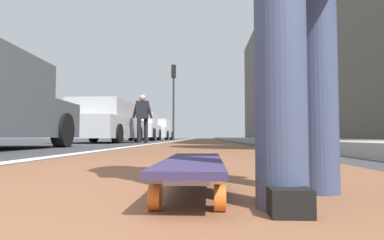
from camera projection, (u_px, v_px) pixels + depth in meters
The scene contains 11 objects.
ground_plane at pixel (198, 143), 10.31m from camera, with size 80.00×80.00×0.00m, color #38383D.
bike_lane_paint at pixel (201, 140), 24.28m from camera, with size 56.00×2.34×0.00m, color brown.
lane_stripe_white at pixel (180, 140), 20.34m from camera, with size 52.00×0.16×0.01m, color silver.
sidewalk_curb at pixel (259, 139), 18.18m from camera, with size 52.00×3.20×0.14m, color #9E9B93.
building_facade at pixel (290, 56), 22.37m from camera, with size 40.00×1.20×11.46m, color #635B51.
skateboard at pixel (193, 165), 1.16m from camera, with size 0.84×0.21×0.11m.
parked_car_mid at pixel (104, 123), 11.53m from camera, with size 4.38×2.13×1.46m.
parked_car_far at pixel (141, 128), 18.24m from camera, with size 4.32×1.95×1.49m.
parked_car_end at pixel (158, 130), 24.18m from camera, with size 4.06×1.97×1.48m.
traffic_light at pixel (174, 89), 20.64m from camera, with size 0.33×0.28×4.73m.
pedestrian_distant at pixel (142, 115), 11.21m from camera, with size 0.46×0.72×1.65m.
Camera 1 is at (-0.33, -0.17, 0.19)m, focal length 30.85 mm.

